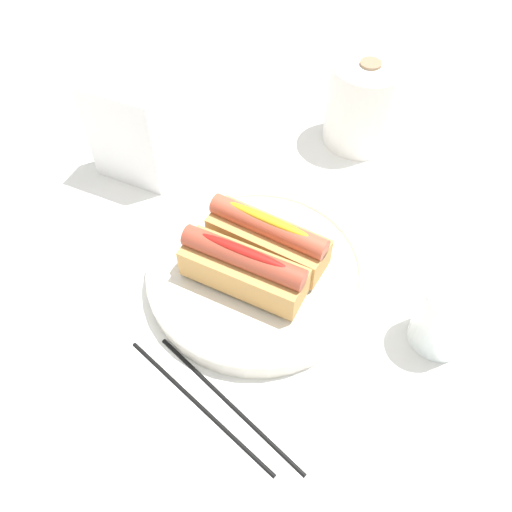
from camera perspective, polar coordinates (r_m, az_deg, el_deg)
ground_plane at (r=0.68m, az=-0.26°, el=-3.63°), size 2.40×2.40×0.00m
serving_bowl at (r=0.67m, az=-0.00°, el=-1.80°), size 0.27×0.27×0.03m
hotdog_front at (r=0.63m, az=-1.33°, el=-1.24°), size 0.16×0.07×0.06m
hotdog_back at (r=0.65m, az=1.27°, el=2.03°), size 0.16×0.08×0.06m
water_glass at (r=0.64m, az=19.38°, el=-6.13°), size 0.07×0.07×0.09m
paper_towel_roll at (r=0.85m, az=11.26°, el=15.49°), size 0.11×0.11×0.13m
napkin_box at (r=0.79m, az=-13.35°, el=12.29°), size 0.11×0.06×0.15m
chopstick_near at (r=0.61m, az=-2.89°, el=-15.15°), size 0.20×0.10×0.01m
chopstick_far at (r=0.61m, az=-6.05°, el=-15.31°), size 0.20×0.10×0.01m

